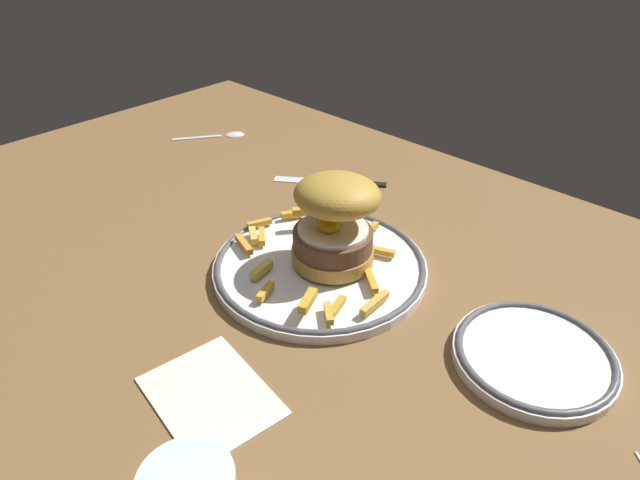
{
  "coord_description": "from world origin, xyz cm",
  "views": [
    {
      "loc": [
        41.56,
        -36.5,
        41.24
      ],
      "look_at": [
        3.34,
        3.82,
        4.6
      ],
      "focal_mm": 31.29,
      "sensor_mm": 36.0,
      "label": 1
    }
  ],
  "objects_px": {
    "knife": "(339,182)",
    "napkin": "(211,395)",
    "burger": "(335,219)",
    "spoon": "(226,134)",
    "side_plate": "(534,356)",
    "dinner_plate": "(320,265)"
  },
  "relations": [
    {
      "from": "spoon",
      "to": "napkin",
      "type": "bearing_deg",
      "value": -39.87
    },
    {
      "from": "side_plate",
      "to": "burger",
      "type": "bearing_deg",
      "value": -175.5
    },
    {
      "from": "spoon",
      "to": "side_plate",
      "type": "bearing_deg",
      "value": -12.61
    },
    {
      "from": "burger",
      "to": "knife",
      "type": "relative_size",
      "value": 0.9
    },
    {
      "from": "dinner_plate",
      "to": "side_plate",
      "type": "height_order",
      "value": "same"
    },
    {
      "from": "spoon",
      "to": "napkin",
      "type": "distance_m",
      "value": 0.63
    },
    {
      "from": "knife",
      "to": "napkin",
      "type": "bearing_deg",
      "value": -63.62
    },
    {
      "from": "burger",
      "to": "napkin",
      "type": "distance_m",
      "value": 0.25
    },
    {
      "from": "napkin",
      "to": "spoon",
      "type": "bearing_deg",
      "value": 140.13
    },
    {
      "from": "dinner_plate",
      "to": "spoon",
      "type": "relative_size",
      "value": 2.2
    },
    {
      "from": "dinner_plate",
      "to": "knife",
      "type": "distance_m",
      "value": 0.24
    },
    {
      "from": "side_plate",
      "to": "spoon",
      "type": "relative_size",
      "value": 1.35
    },
    {
      "from": "dinner_plate",
      "to": "spoon",
      "type": "xyz_separation_m",
      "value": [
        -0.42,
        0.19,
        -0.0
      ]
    },
    {
      "from": "dinner_plate",
      "to": "side_plate",
      "type": "bearing_deg",
      "value": 7.81
    },
    {
      "from": "dinner_plate",
      "to": "burger",
      "type": "height_order",
      "value": "burger"
    },
    {
      "from": "dinner_plate",
      "to": "napkin",
      "type": "bearing_deg",
      "value": -73.93
    },
    {
      "from": "dinner_plate",
      "to": "side_plate",
      "type": "xyz_separation_m",
      "value": [
        0.26,
        0.04,
        -0.0
      ]
    },
    {
      "from": "burger",
      "to": "dinner_plate",
      "type": "bearing_deg",
      "value": -120.57
    },
    {
      "from": "burger",
      "to": "knife",
      "type": "height_order",
      "value": "burger"
    },
    {
      "from": "side_plate",
      "to": "spoon",
      "type": "distance_m",
      "value": 0.7
    },
    {
      "from": "knife",
      "to": "spoon",
      "type": "xyz_separation_m",
      "value": [
        -0.28,
        -0.0,
        0.0
      ]
    },
    {
      "from": "side_plate",
      "to": "spoon",
      "type": "xyz_separation_m",
      "value": [
        -0.68,
        0.15,
        -0.0
      ]
    }
  ]
}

